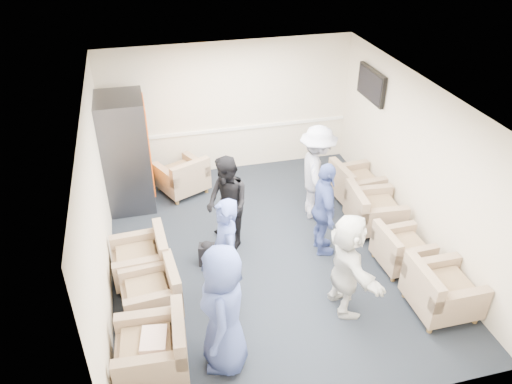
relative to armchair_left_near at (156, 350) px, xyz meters
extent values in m
plane|color=black|center=(1.94, 1.90, -0.34)|extent=(6.00, 6.00, 0.00)
plane|color=white|center=(1.94, 1.90, 2.36)|extent=(6.00, 6.00, 0.00)
cube|color=beige|center=(1.94, 4.90, 1.01)|extent=(5.00, 0.02, 2.70)
cube|color=beige|center=(1.94, -1.10, 1.01)|extent=(5.00, 0.02, 2.70)
cube|color=beige|center=(-0.56, 1.90, 1.01)|extent=(0.02, 6.00, 2.70)
cube|color=beige|center=(4.44, 1.90, 1.01)|extent=(0.02, 6.00, 2.70)
cube|color=white|center=(1.94, 4.88, 0.56)|extent=(4.98, 0.04, 0.06)
cube|color=black|center=(4.38, 3.70, 1.71)|extent=(0.07, 1.00, 0.58)
cube|color=black|center=(4.34, 3.70, 1.71)|extent=(0.01, 0.92, 0.50)
cube|color=#46474D|center=(4.42, 3.70, 1.56)|extent=(0.04, 0.10, 0.25)
cube|color=#8C725A|center=(-0.06, 0.00, -0.08)|extent=(0.92, 0.92, 0.28)
cube|color=olive|center=(-0.06, 0.00, 0.11)|extent=(0.63, 0.60, 0.10)
cube|color=#8C725A|center=(0.30, -0.02, 0.26)|extent=(0.20, 0.87, 0.41)
cube|color=#8C725A|center=(0.00, 1.04, -0.11)|extent=(0.85, 0.85, 0.26)
cube|color=olive|center=(0.00, 1.04, 0.07)|extent=(0.58, 0.55, 0.09)
cube|color=#8C725A|center=(0.33, 1.07, 0.21)|extent=(0.20, 0.79, 0.37)
cube|color=#8C725A|center=(-0.10, 1.80, -0.09)|extent=(0.86, 0.86, 0.27)
cube|color=olive|center=(-0.10, 1.80, 0.09)|extent=(0.60, 0.56, 0.10)
cube|color=#8C725A|center=(0.24, 1.82, 0.23)|extent=(0.18, 0.82, 0.38)
cube|color=#8C725A|center=(3.98, 0.07, -0.08)|extent=(0.87, 0.87, 0.29)
cube|color=olive|center=(3.98, 0.07, 0.11)|extent=(0.60, 0.56, 0.10)
cube|color=#8C725A|center=(3.62, 0.07, 0.27)|extent=(0.14, 0.87, 0.41)
cube|color=#8C725A|center=(3.91, 1.09, -0.11)|extent=(0.78, 0.78, 0.25)
cube|color=olive|center=(3.91, 1.09, 0.05)|extent=(0.54, 0.51, 0.09)
cube|color=#8C725A|center=(3.60, 1.08, 0.19)|extent=(0.15, 0.76, 0.35)
cube|color=#8C725A|center=(3.93, 2.12, -0.08)|extent=(0.92, 0.92, 0.28)
cube|color=olive|center=(3.93, 2.12, 0.11)|extent=(0.64, 0.60, 0.10)
cube|color=#8C725A|center=(3.57, 2.15, 0.26)|extent=(0.21, 0.87, 0.40)
cube|color=#8C725A|center=(4.00, 3.07, -0.09)|extent=(0.90, 0.90, 0.27)
cube|color=olive|center=(4.00, 3.07, 0.09)|extent=(0.62, 0.58, 0.10)
cube|color=#8C725A|center=(3.66, 3.03, 0.24)|extent=(0.21, 0.83, 0.39)
cube|color=#8C725A|center=(0.82, 4.18, -0.09)|extent=(1.10, 1.10, 0.27)
cube|color=olive|center=(0.82, 4.18, 0.09)|extent=(0.73, 0.75, 0.10)
cube|color=#8C725A|center=(0.96, 3.86, 0.24)|extent=(0.81, 0.47, 0.39)
cube|color=#46474D|center=(-0.16, 4.00, 0.72)|extent=(0.84, 1.00, 2.12)
cube|color=#FF2F05|center=(0.27, 4.00, 0.82)|extent=(0.02, 0.85, 1.70)
cube|color=black|center=(0.27, 4.00, -0.07)|extent=(0.02, 0.50, 0.13)
cube|color=black|center=(0.93, 1.87, -0.16)|extent=(0.30, 0.24, 0.37)
sphere|color=black|center=(0.93, 1.87, 0.00)|extent=(0.18, 0.18, 0.18)
cube|color=white|center=(-0.01, 0.00, 0.17)|extent=(0.36, 0.45, 0.12)
imported|color=#3C4D91|center=(0.84, -0.08, 0.55)|extent=(0.77, 0.99, 1.80)
imported|color=#3C4D91|center=(1.07, 0.94, 0.53)|extent=(0.47, 0.67, 1.74)
imported|color=black|center=(1.36, 2.29, 0.47)|extent=(0.83, 0.94, 1.63)
imported|color=silver|center=(3.05, 2.76, 0.54)|extent=(0.81, 1.22, 1.76)
imported|color=#3C4D91|center=(2.81, 1.74, 0.47)|extent=(0.52, 1.00, 1.63)
imported|color=silver|center=(2.66, 0.45, 0.44)|extent=(0.47, 1.46, 1.57)
camera|label=1|loc=(0.17, -4.32, 4.88)|focal=35.00mm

